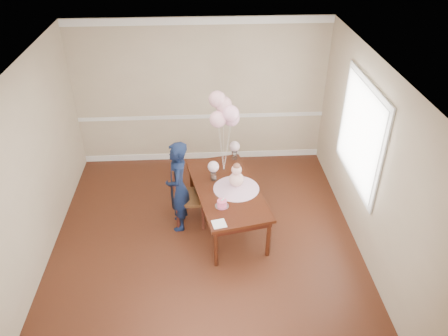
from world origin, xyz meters
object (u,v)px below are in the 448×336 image
dining_chair_seat (190,197)px  woman (178,187)px  birthday_cake (222,203)px  dining_table_top (227,189)px

dining_chair_seat → woman: woman is taller
birthday_cake → woman: (-0.63, 0.44, 0.00)m
dining_table_top → birthday_cake: birthday_cake is taller
dining_chair_seat → woman: bearing=-155.9°
dining_table_top → birthday_cake: size_ratio=13.33×
dining_table_top → dining_chair_seat: dining_table_top is taller
dining_table_top → birthday_cake: (-0.09, -0.44, 0.08)m
birthday_cake → dining_chair_seat: (-0.46, 0.51, -0.25)m
dining_table_top → woman: 0.73m
dining_chair_seat → dining_table_top: bearing=-6.1°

